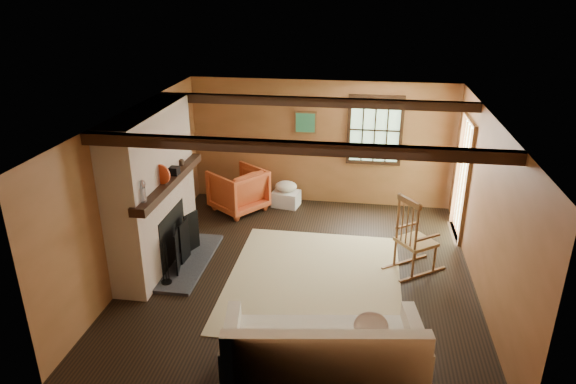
% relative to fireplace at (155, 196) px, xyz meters
% --- Properties ---
extents(ground, '(5.50, 5.50, 0.00)m').
position_rel_fireplace_xyz_m(ground, '(2.23, 0.00, -1.10)').
color(ground, black).
rests_on(ground, ground).
extents(room_envelope, '(5.02, 5.52, 2.44)m').
position_rel_fireplace_xyz_m(room_envelope, '(2.45, 0.26, 0.53)').
color(room_envelope, '#985A36').
rests_on(room_envelope, ground).
extents(fireplace, '(1.02, 2.30, 2.40)m').
position_rel_fireplace_xyz_m(fireplace, '(0.00, 0.00, 0.00)').
color(fireplace, brown).
rests_on(fireplace, ground).
extents(rug, '(2.50, 3.00, 0.01)m').
position_rel_fireplace_xyz_m(rug, '(2.43, -0.20, -1.10)').
color(rug, '#CBBD87').
rests_on(rug, ground).
extents(rocking_chair, '(0.98, 0.89, 1.21)m').
position_rel_fireplace_xyz_m(rocking_chair, '(3.85, 0.32, -0.59)').
color(rocking_chair, tan).
rests_on(rocking_chair, ground).
extents(sofa, '(2.25, 1.25, 0.86)m').
position_rel_fireplace_xyz_m(sofa, '(2.74, -2.20, -0.79)').
color(sofa, white).
rests_on(sofa, ground).
extents(firewood_pile, '(0.72, 0.13, 0.26)m').
position_rel_fireplace_xyz_m(firewood_pile, '(0.40, 2.59, -0.97)').
color(firewood_pile, brown).
rests_on(firewood_pile, ground).
extents(laundry_basket, '(0.56, 0.46, 0.30)m').
position_rel_fireplace_xyz_m(laundry_basket, '(1.60, 2.41, -0.95)').
color(laundry_basket, white).
rests_on(laundry_basket, ground).
extents(basket_pillow, '(0.46, 0.39, 0.21)m').
position_rel_fireplace_xyz_m(basket_pillow, '(1.60, 2.41, -0.70)').
color(basket_pillow, white).
rests_on(basket_pillow, laundry_basket).
extents(armchair, '(1.25, 1.24, 0.82)m').
position_rel_fireplace_xyz_m(armchair, '(0.74, 2.08, -0.69)').
color(armchair, '#BF6026').
rests_on(armchair, ground).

